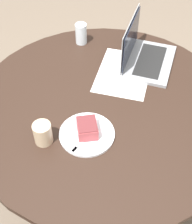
% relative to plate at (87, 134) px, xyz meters
% --- Properties ---
extents(ground_plane, '(12.00, 12.00, 0.00)m').
position_rel_plate_xyz_m(ground_plane, '(0.21, 0.01, -0.74)').
color(ground_plane, '#6B5B4C').
extents(dining_table, '(1.27, 1.27, 0.73)m').
position_rel_plate_xyz_m(dining_table, '(0.21, 0.01, -0.12)').
color(dining_table, black).
rests_on(dining_table, ground_plane).
extents(paper_document, '(0.40, 0.31, 0.00)m').
position_rel_plate_xyz_m(paper_document, '(0.45, -0.01, -0.00)').
color(paper_document, white).
rests_on(paper_document, dining_table).
extents(plate, '(0.24, 0.24, 0.01)m').
position_rel_plate_xyz_m(plate, '(0.00, 0.00, 0.00)').
color(plate, silver).
rests_on(plate, dining_table).
extents(cake_slice, '(0.13, 0.12, 0.06)m').
position_rel_plate_xyz_m(cake_slice, '(0.00, -0.00, 0.04)').
color(cake_slice, '#B74C51').
rests_on(cake_slice, plate).
extents(fork, '(0.17, 0.05, 0.00)m').
position_rel_plate_xyz_m(fork, '(-0.05, -0.00, 0.01)').
color(fork, silver).
rests_on(fork, plate).
extents(coffee_glass, '(0.08, 0.08, 0.10)m').
position_rel_plate_xyz_m(coffee_glass, '(-0.10, 0.15, 0.04)').
color(coffee_glass, '#C6AD89').
rests_on(coffee_glass, dining_table).
extents(water_glass, '(0.06, 0.06, 0.12)m').
position_rel_plate_xyz_m(water_glass, '(0.61, 0.31, 0.05)').
color(water_glass, silver).
rests_on(water_glass, dining_table).
extents(laptop, '(0.37, 0.27, 0.24)m').
position_rel_plate_xyz_m(laptop, '(0.58, -0.07, 0.04)').
color(laptop, gray).
rests_on(laptop, dining_table).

